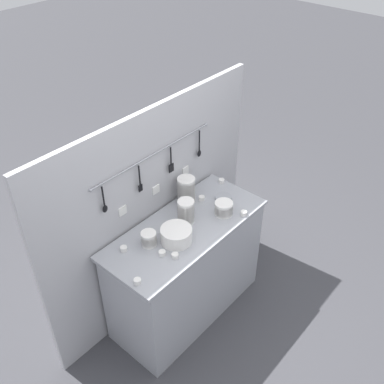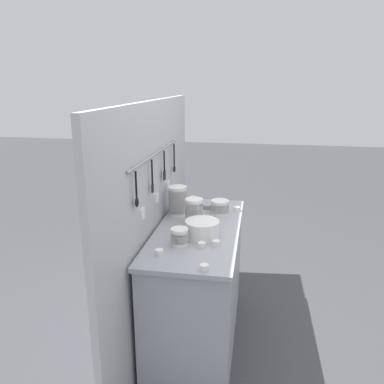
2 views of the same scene
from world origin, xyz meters
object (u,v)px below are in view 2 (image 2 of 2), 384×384
(steel_mixing_bowl, at_px, (209,205))
(cup_mid_row, at_px, (193,198))
(bowl_stack_back_corner, at_px, (194,212))
(cup_front_left, at_px, (216,243))
(bowl_stack_tall_left, at_px, (220,207))
(plate_stack, at_px, (202,229))
(cup_back_right, at_px, (237,209))
(bowl_stack_short_front, at_px, (180,237))
(cup_edge_far, at_px, (202,245))
(cup_edge_near, at_px, (190,209))
(cup_centre, at_px, (204,268))
(bowl_stack_wide_centre, at_px, (178,201))
(cup_back_left, at_px, (159,252))

(steel_mixing_bowl, distance_m, cup_mid_row, 0.25)
(bowl_stack_back_corner, distance_m, cup_front_left, 0.41)
(bowl_stack_tall_left, relative_size, steel_mixing_bowl, 1.06)
(plate_stack, height_order, cup_back_right, plate_stack)
(bowl_stack_short_front, xyz_separation_m, cup_edge_far, (-0.02, -0.15, -0.04))
(cup_edge_near, bearing_deg, cup_edge_far, -163.57)
(bowl_stack_short_front, distance_m, cup_centre, 0.38)
(bowl_stack_back_corner, bearing_deg, cup_centre, -165.66)
(cup_edge_near, distance_m, cup_edge_far, 0.70)
(bowl_stack_tall_left, bearing_deg, cup_back_right, -53.49)
(bowl_stack_short_front, distance_m, cup_mid_row, 0.96)
(cup_back_right, xyz_separation_m, cup_mid_row, (0.23, 0.40, 0.00))
(steel_mixing_bowl, bearing_deg, cup_mid_row, 41.61)
(steel_mixing_bowl, xyz_separation_m, cup_back_right, (-0.05, -0.24, -0.00))
(cup_edge_far, height_order, cup_mid_row, same)
(bowl_stack_wide_centre, bearing_deg, bowl_stack_short_front, -166.82)
(bowl_stack_wide_centre, xyz_separation_m, bowl_stack_back_corner, (-0.19, -0.16, -0.02))
(bowl_stack_back_corner, height_order, cup_mid_row, bowl_stack_back_corner)
(cup_edge_near, distance_m, cup_front_left, 0.69)
(cup_edge_far, height_order, cup_centre, same)
(bowl_stack_tall_left, bearing_deg, cup_front_left, -176.42)
(cup_back_right, relative_size, cup_mid_row, 1.00)
(bowl_stack_tall_left, relative_size, bowl_stack_back_corner, 0.72)
(cup_centre, bearing_deg, cup_mid_row, 12.60)
(plate_stack, height_order, cup_centre, plate_stack)
(cup_mid_row, bearing_deg, cup_centre, -167.40)
(cup_centre, xyz_separation_m, cup_back_left, (0.15, 0.30, 0.00))
(plate_stack, distance_m, cup_back_right, 0.60)
(steel_mixing_bowl, height_order, cup_back_left, steel_mixing_bowl)
(bowl_stack_wide_centre, relative_size, cup_front_left, 4.61)
(plate_stack, bearing_deg, bowl_stack_wide_centre, 32.67)
(bowl_stack_tall_left, distance_m, bowl_stack_short_front, 0.66)
(cup_centre, relative_size, cup_back_left, 1.00)
(bowl_stack_tall_left, height_order, bowl_stack_short_front, same)
(cup_front_left, xyz_separation_m, cup_mid_row, (0.93, 0.31, 0.00))
(bowl_stack_wide_centre, height_order, cup_centre, bowl_stack_wide_centre)
(steel_mixing_bowl, bearing_deg, cup_edge_near, 130.10)
(steel_mixing_bowl, distance_m, cup_back_left, 0.96)
(cup_back_left, bearing_deg, bowl_stack_back_corner, -13.05)
(cup_front_left, bearing_deg, bowl_stack_tall_left, 3.58)
(plate_stack, distance_m, cup_mid_row, 0.83)
(steel_mixing_bowl, distance_m, cup_back_right, 0.24)
(cup_mid_row, bearing_deg, plate_stack, -165.80)
(bowl_stack_short_front, xyz_separation_m, bowl_stack_wide_centre, (0.56, 0.13, 0.06))
(bowl_stack_short_front, bearing_deg, plate_stack, -37.87)
(cup_edge_far, xyz_separation_m, cup_mid_row, (0.98, 0.23, 0.00))
(plate_stack, relative_size, cup_back_left, 4.66)
(cup_back_right, height_order, cup_mid_row, same)
(steel_mixing_bowl, relative_size, cup_edge_far, 2.69)
(bowl_stack_short_front, height_order, cup_centre, bowl_stack_short_front)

